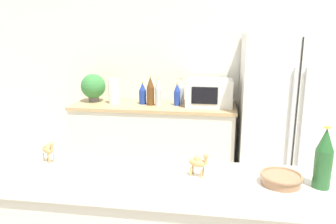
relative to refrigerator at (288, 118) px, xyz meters
name	(u,v)px	position (x,y,z in m)	size (l,w,h in m)	color
wall_back	(192,70)	(-1.02, 0.39, 0.43)	(8.00, 0.06, 2.55)	silver
back_counter	(154,145)	(-1.40, 0.06, -0.38)	(1.77, 0.63, 0.94)	silver
refrigerator	(288,118)	(0.00, 0.00, 0.00)	(0.95, 0.71, 1.69)	white
potted_plant	(93,87)	(-2.10, 0.10, 0.26)	(0.27, 0.27, 0.31)	#595451
paper_towel_roll	(114,91)	(-1.84, 0.02, 0.23)	(0.11, 0.11, 0.28)	white
microwave	(209,93)	(-0.80, 0.08, 0.23)	(0.48, 0.37, 0.28)	white
back_bottle_0	(150,91)	(-1.43, 0.01, 0.24)	(0.08, 0.08, 0.31)	brown
back_bottle_1	(143,94)	(-1.52, 0.05, 0.20)	(0.08, 0.08, 0.24)	navy
back_bottle_2	(158,93)	(-1.34, -0.01, 0.23)	(0.06, 0.06, 0.29)	#B2B7BC
back_bottle_3	(181,91)	(-1.12, 0.16, 0.22)	(0.07, 0.07, 0.28)	#B2B7BC
back_bottle_4	(177,95)	(-1.14, 0.04, 0.20)	(0.07, 0.07, 0.24)	navy
wine_bottle	(324,159)	(-0.21, -1.84, 0.27)	(0.08, 0.08, 0.30)	#235628
fruit_bowl	(281,178)	(-0.40, -1.84, 0.15)	(0.20, 0.20, 0.05)	#8C6647
camel_figurine	(48,149)	(-1.65, -1.74, 0.20)	(0.10, 0.09, 0.13)	tan
camel_figurine_second	(198,162)	(-0.80, -1.81, 0.20)	(0.11, 0.08, 0.13)	tan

